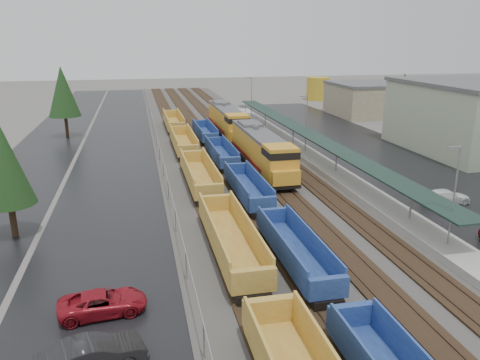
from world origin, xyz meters
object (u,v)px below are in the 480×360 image
Objects in this scene: locomotive_trail at (228,120)px; well_string_yellow at (212,202)px; locomotive_lead at (262,150)px; parked_car_west_b at (92,356)px; storage_tank at (318,89)px; well_string_blue at (267,214)px; parked_car_east_c at (446,197)px; parked_car_west_c at (103,303)px.

locomotive_trail reaches higher than well_string_yellow.
parked_car_west_b is (-16.71, -32.06, -1.67)m from locomotive_lead.
storage_tank is 1.13× the size of parked_car_west_b.
locomotive_lead reaches higher than well_string_blue.
well_string_blue is 18.04m from parked_car_east_c.
locomotive_lead is 4.40× the size of parked_car_east_c.
well_string_blue is 85.30m from storage_tank.
storage_tank reaches higher than well_string_yellow.
well_string_blue is 19.89m from parked_car_west_b.
parked_car_east_c is (30.49, 12.13, 0.00)m from parked_car_west_c.
locomotive_lead is at bearing 76.58° from well_string_blue.
parked_car_east_c is at bearing -47.15° from locomotive_lead.
parked_car_east_c is at bearing 5.50° from well_string_blue.
parked_car_west_c is at bearing 109.69° from parked_car_east_c.
parked_car_west_b is at bearing -117.54° from locomotive_lead.
well_string_yellow is at bearing -117.74° from storage_tank.
well_string_blue is 14.76× the size of storage_tank.
parked_car_west_b is 1.06× the size of parked_car_east_c.
locomotive_lead reaches higher than parked_car_west_c.
well_string_yellow is 22.05m from parked_car_east_c.
locomotive_lead reaches higher than parked_car_west_b.
locomotive_trail is 38.69m from parked_car_east_c.
well_string_yellow is at bearing 137.18° from well_string_blue.
locomotive_trail is at bearing -33.21° from parked_car_west_b.
parked_car_east_c is (13.95, -15.04, -1.80)m from locomotive_lead.
locomotive_trail is 3.66× the size of storage_tank.
parked_car_west_c is 32.81m from parked_car_east_c.
parked_car_east_c is (30.67, 17.02, -0.14)m from parked_car_west_b.
well_string_blue is at bearing -55.47° from parked_car_west_b.
parked_car_west_c is (-47.49, -88.18, -2.15)m from storage_tank.
locomotive_trail is 4.15× the size of parked_car_west_b.
parked_car_east_c reaches higher than parked_car_west_c.
storage_tank is (38.96, 74.08, 1.62)m from well_string_yellow.
locomotive_lead is at bearing 58.51° from well_string_yellow.
locomotive_lead is 17.29m from well_string_blue.
locomotive_lead is 3.66× the size of storage_tank.
storage_tank is 100.18m from parked_car_west_c.
storage_tank is at bearing 63.10° from locomotive_lead.
parked_car_west_c is 1.04× the size of parked_car_east_c.
well_string_yellow is (-8.00, -13.06, -1.28)m from locomotive_lead.
well_string_yellow is (-8.00, -34.06, -1.28)m from locomotive_trail.
storage_tank is (30.96, 61.02, 0.34)m from locomotive_lead.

